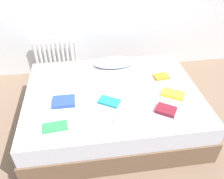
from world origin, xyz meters
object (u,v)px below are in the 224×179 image
Objects in this scene: textbook_green at (55,127)px; textbook_orange at (161,76)px; pillow at (115,62)px; textbook_white at (125,119)px; textbook_blue at (64,101)px; textbook_maroon at (166,110)px; textbook_teal at (109,102)px; textbook_yellow at (173,94)px; bed at (113,107)px; radiator at (56,55)px.

textbook_orange is (1.25, 0.66, 0.00)m from textbook_green.
pillow is 1.01m from textbook_white.
textbook_maroon is (1.03, -0.28, 0.00)m from textbook_blue.
textbook_orange reaches higher than textbook_green.
textbook_blue is at bearing -156.31° from textbook_teal.
textbook_white is 0.88m from textbook_orange.
pillow is 2.43× the size of textbook_teal.
textbook_yellow is 1.36× the size of textbook_orange.
bed is 0.62m from pillow.
textbook_blue is (-0.48, 0.07, 0.00)m from textbook_teal.
textbook_green is (-0.67, -0.00, 0.00)m from textbook_white.
textbook_maroon is at bearing -111.85° from textbook_orange.
radiator is at bearing 166.07° from textbook_yellow.
textbook_orange is at bearing 110.13° from textbook_maroon.
radiator reaches higher than textbook_green.
textbook_blue reaches higher than textbook_orange.
textbook_yellow and textbook_blue have the same top height.
textbook_teal is (-0.06, -0.20, 0.27)m from bed.
textbook_white is 0.97× the size of textbook_green.
bed is 0.62m from textbook_blue.
textbook_maroon is at bearing -1.73° from textbook_green.
textbook_orange is at bearing -33.32° from pillow.
textbook_green is (-0.55, -0.28, -0.00)m from textbook_teal.
textbook_yellow is 1.10× the size of textbook_teal.
textbook_yellow reaches higher than textbook_orange.
pillow reaches higher than textbook_green.
textbook_blue is 1.02× the size of textbook_green.
textbook_orange is (0.58, 0.66, 0.00)m from textbook_white.
pillow is at bearing 146.01° from textbook_maroon.
textbook_green is (-1.27, -0.30, -0.01)m from textbook_yellow.
pillow is at bearing 46.29° from textbook_blue.
textbook_blue is at bearing -82.65° from radiator.
radiator is 1.85m from textbook_white.
radiator is at bearing 97.85° from textbook_blue.
textbook_orange is at bearing 15.89° from bed.
textbook_green reaches higher than bed.
textbook_blue is at bearing -173.21° from textbook_orange.
bed is 0.71m from textbook_orange.
textbook_orange is at bearing 60.03° from textbook_teal.
textbook_green is at bearing -125.33° from pillow.
pillow is 2.70× the size of textbook_maroon.
bed is 0.55m from textbook_white.
textbook_teal is at bearing -7.26° from textbook_blue.
textbook_teal is (-0.72, -0.02, -0.00)m from textbook_yellow.
textbook_green is 1.28× the size of textbook_orange.
textbook_yellow is 0.72m from textbook_teal.
textbook_white is 0.30m from textbook_teal.
radiator is 1.55m from textbook_teal.
textbook_blue is (-0.60, 0.35, 0.01)m from textbook_white.
textbook_blue is (-1.20, 0.04, -0.00)m from textbook_yellow.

